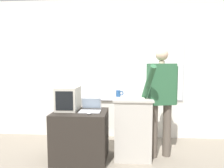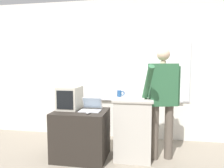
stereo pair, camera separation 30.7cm
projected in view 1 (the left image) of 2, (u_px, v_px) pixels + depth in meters
name	position (u px, v px, depth m)	size (l,w,h in m)	color
back_wall	(109.00, 70.00, 4.08)	(6.40, 0.17, 2.77)	silver
lectern_podium	(133.00, 128.00, 3.14)	(0.60, 0.45, 0.96)	#BCB7AD
side_desk	(81.00, 135.00, 3.13)	(0.82, 0.65, 0.76)	#28231E
person_presenter	(161.00, 95.00, 3.14)	(0.59, 0.62, 1.74)	brown
laptop	(91.00, 107.00, 3.12)	(0.32, 0.28, 0.20)	#B7BABF
wireless_keyboard	(132.00, 98.00, 3.04)	(0.38, 0.11, 0.02)	beige
computer_mouse_by_laptop	(89.00, 113.00, 2.90)	(0.06, 0.10, 0.03)	#BCBCC1
crt_monitor	(68.00, 98.00, 3.18)	(0.33, 0.42, 0.37)	#BCB7A8
coffee_mug	(119.00, 93.00, 3.27)	(0.12, 0.07, 0.10)	#234C84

